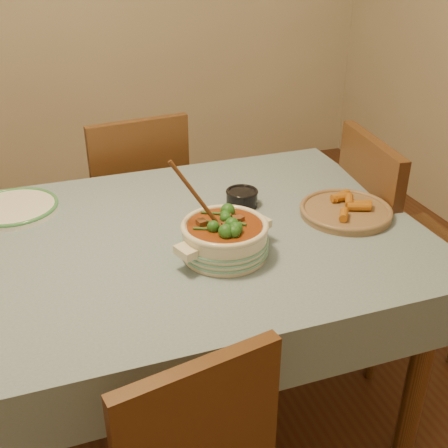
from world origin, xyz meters
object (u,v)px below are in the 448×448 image
chair_far (136,198)px  fried_plate (346,210)px  condiment_bowl (242,197)px  white_plate (14,208)px  chair_right (388,236)px  stew_casserole (224,236)px  dining_table (155,264)px

chair_far → fried_plate: bearing=116.7°
condiment_bowl → chair_far: 0.77m
white_plate → chair_far: chair_far is taller
fried_plate → chair_right: 0.42m
fried_plate → chair_far: size_ratio=0.42×
condiment_bowl → chair_far: (-0.25, 0.68, -0.27)m
chair_far → chair_right: 1.11m
stew_casserole → white_plate: bearing=139.3°
chair_far → stew_casserole: bearing=89.2°
condiment_bowl → white_plate: bearing=163.9°
dining_table → fried_plate: fried_plate is taller
white_plate → condiment_bowl: size_ratio=2.26×
dining_table → white_plate: (-0.40, 0.34, 0.11)m
chair_right → condiment_bowl: bearing=94.2°
stew_casserole → fried_plate: (0.46, 0.10, -0.04)m
dining_table → fried_plate: 0.65m
dining_table → condiment_bowl: condiment_bowl is taller
stew_casserole → white_plate: stew_casserole is taller
dining_table → white_plate: 0.53m
fried_plate → chair_far: 1.05m
chair_far → dining_table: bearing=77.6°
dining_table → white_plate: size_ratio=5.62×
dining_table → condiment_bowl: bearing=20.4°
fried_plate → condiment_bowl: bearing=149.2°
dining_table → chair_far: bearing=83.5°
dining_table → condiment_bowl: size_ratio=12.68×
white_plate → condiment_bowl: (0.74, -0.21, 0.02)m
stew_casserole → chair_far: stew_casserole is taller
white_plate → chair_right: 1.39m
stew_casserole → condiment_bowl: size_ratio=2.42×
white_plate → fried_plate: bearing=-20.7°
stew_casserole → chair_right: bearing=18.8°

